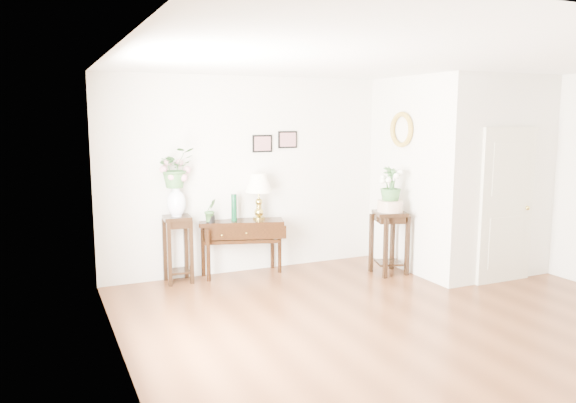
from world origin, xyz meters
TOP-DOWN VIEW (x-y plane):
  - floor at (0.00, 0.00)m, footprint 6.00×5.50m
  - ceiling at (0.00, 0.00)m, footprint 6.00×5.50m
  - wall_back at (0.00, 2.75)m, footprint 6.00×0.02m
  - wall_left at (-3.00, 0.00)m, footprint 0.02×5.50m
  - partition at (2.10, 1.77)m, footprint 1.80×1.95m
  - door at (2.10, 0.78)m, footprint 0.90×0.05m
  - art_print_left at (-0.65, 2.73)m, footprint 0.30×0.02m
  - art_print_right at (-0.25, 2.73)m, footprint 0.30×0.02m
  - wall_ornament at (1.16, 1.90)m, footprint 0.07×0.51m
  - console_table at (-1.04, 2.57)m, footprint 1.24×0.73m
  - table_lamp at (-0.77, 2.57)m, footprint 0.42×0.42m
  - green_vase at (-1.15, 2.57)m, footprint 0.09×0.09m
  - potted_plant at (-1.49, 2.57)m, footprint 0.21×0.19m
  - plant_stand_a at (-1.95, 2.57)m, footprint 0.38×0.38m
  - porcelain_vase at (-1.95, 2.57)m, footprint 0.32×0.32m
  - lily_arrangement at (-1.95, 2.57)m, footprint 0.56×0.51m
  - plant_stand_b at (0.90, 1.75)m, footprint 0.53×0.53m
  - ceramic_bowl at (0.90, 1.75)m, footprint 0.39×0.39m
  - narcissus at (0.90, 1.75)m, footprint 0.36×0.36m

SIDE VIEW (x-z plane):
  - floor at x=0.00m, z-range -0.01..0.01m
  - console_table at x=-1.04m, z-range 0.00..0.79m
  - plant_stand_b at x=0.90m, z-range 0.00..0.90m
  - plant_stand_a at x=-1.95m, z-range 0.00..0.91m
  - potted_plant at x=-1.49m, z-range 0.79..1.10m
  - green_vase at x=-1.15m, z-range 0.77..1.15m
  - ceramic_bowl at x=0.90m, z-range 0.90..1.06m
  - door at x=2.10m, z-range 0.00..2.10m
  - table_lamp at x=-0.77m, z-range 0.80..1.47m
  - porcelain_vase at x=-1.95m, z-range 0.92..1.35m
  - narcissus at x=0.90m, z-range 1.02..1.54m
  - wall_back at x=0.00m, z-range 0.00..2.80m
  - wall_left at x=-3.00m, z-range 0.00..2.80m
  - partition at x=2.10m, z-range 0.00..2.80m
  - lily_arrangement at x=-1.95m, z-range 1.31..1.85m
  - art_print_left at x=-0.65m, z-range 1.73..1.98m
  - art_print_right at x=-0.25m, z-range 1.77..2.02m
  - wall_ornament at x=1.16m, z-range 1.79..2.30m
  - ceiling at x=0.00m, z-range 2.79..2.81m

